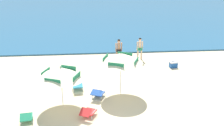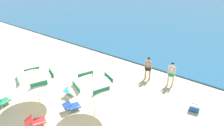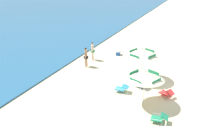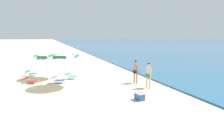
# 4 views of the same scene
# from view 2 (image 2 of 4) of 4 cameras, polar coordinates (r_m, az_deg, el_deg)

# --- Properties ---
(beach_umbrella_striped_main) EXTENTS (2.73, 2.70, 2.13)m
(beach_umbrella_striped_main) POSITION_cam_2_polar(r_m,az_deg,el_deg) (11.02, -20.48, -3.14)
(beach_umbrella_striped_main) COLOR silver
(beach_umbrella_striped_main) RESTS_ON ground
(beach_umbrella_striped_second) EXTENTS (2.71, 2.71, 2.35)m
(beach_umbrella_striped_second) POSITION_cam_2_polar(r_m,az_deg,el_deg) (9.45, -5.26, -4.81)
(beach_umbrella_striped_second) COLOR silver
(beach_umbrella_striped_second) RESTS_ON ground
(lounge_chair_under_umbrella) EXTENTS (0.87, 1.03, 0.53)m
(lounge_chair_under_umbrella) POSITION_cam_2_polar(r_m,az_deg,el_deg) (10.50, -20.38, -14.78)
(lounge_chair_under_umbrella) COLOR red
(lounge_chair_under_umbrella) RESTS_ON ground
(lounge_chair_beside_umbrella) EXTENTS (0.65, 0.95, 0.51)m
(lounge_chair_beside_umbrella) POSITION_cam_2_polar(r_m,az_deg,el_deg) (12.48, -28.29, -9.33)
(lounge_chair_beside_umbrella) COLOR #1E7F56
(lounge_chair_beside_umbrella) RESTS_ON ground
(lounge_chair_facing_sea) EXTENTS (0.63, 0.91, 0.50)m
(lounge_chair_facing_sea) POSITION_cam_2_polar(r_m,az_deg,el_deg) (12.11, -11.15, -7.40)
(lounge_chair_facing_sea) COLOR teal
(lounge_chair_facing_sea) RESTS_ON ground
(lounge_chair_spare_folded) EXTENTS (0.83, 1.00, 0.50)m
(lounge_chair_spare_folded) POSITION_cam_2_polar(r_m,az_deg,el_deg) (10.94, -11.09, -11.48)
(lounge_chair_spare_folded) COLOR #1E4799
(lounge_chair_spare_folded) RESTS_ON ground
(person_standing_near_shore) EXTENTS (0.46, 0.38, 1.57)m
(person_standing_near_shore) POSITION_cam_2_polar(r_m,az_deg,el_deg) (12.88, 16.07, -2.53)
(person_standing_near_shore) COLOR beige
(person_standing_near_shore) RESTS_ON ground
(person_standing_beside) EXTENTS (0.46, 0.39, 1.57)m
(person_standing_beside) POSITION_cam_2_polar(r_m,az_deg,el_deg) (13.22, 9.93, -1.07)
(person_standing_beside) COLOR tan
(person_standing_beside) RESTS_ON ground
(cooler_box) EXTENTS (0.55, 0.43, 0.43)m
(cooler_box) POSITION_cam_2_polar(r_m,az_deg,el_deg) (11.56, 21.80, -11.29)
(cooler_box) COLOR #1E56A8
(cooler_box) RESTS_ON ground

